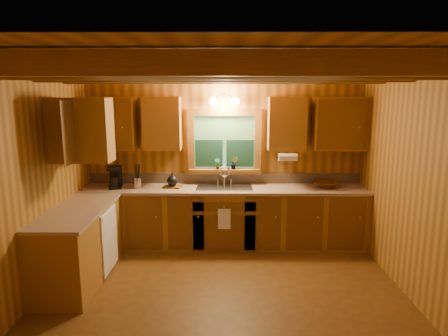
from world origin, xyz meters
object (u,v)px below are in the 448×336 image
sink (224,190)px  cutting_board (172,187)px  wicker_basket (326,184)px  coffee_maker (115,177)px

sink → cutting_board: sink is taller
sink → wicker_basket: (1.52, 0.02, 0.09)m
sink → coffee_maker: (-1.62, -0.02, 0.20)m
sink → wicker_basket: sink is taller
cutting_board → wicker_basket: wicker_basket is taller
sink → cutting_board: size_ratio=3.16×
sink → coffee_maker: 1.63m
coffee_maker → cutting_board: bearing=-16.4°
sink → coffee_maker: bearing=-179.4°
sink → wicker_basket: 1.52m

